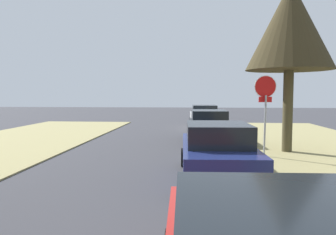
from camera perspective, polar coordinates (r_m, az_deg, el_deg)
The scene contains 5 objects.
stop_sign_far at distance 12.37m, azimuth 16.75°, elevation 3.30°, with size 0.81×0.24×2.97m.
street_tree_right_mid_b at distance 13.95m, azimuth 20.69°, elevation 14.70°, with size 3.38×3.38×6.68m.
parked_sedan_navy at distance 8.87m, azimuth 8.60°, elevation -6.42°, with size 2.08×4.46×1.57m.
parked_sedan_black at distance 15.74m, azimuth 7.15°, elevation -1.78°, with size 2.08×4.46×1.57m.
parked_sedan_white at distance 22.68m, azimuth 6.37°, elevation 0.04°, with size 2.08×4.46×1.57m.
Camera 1 is at (1.60, 3.85, 2.35)m, focal length 34.61 mm.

